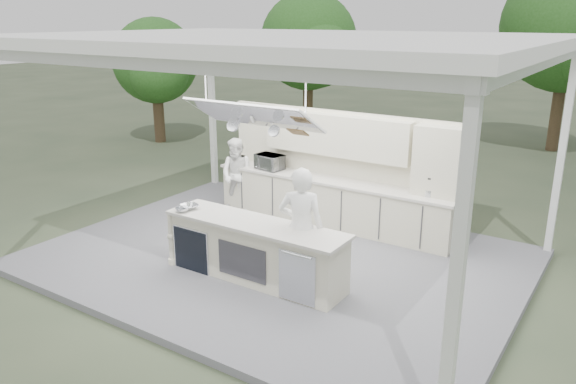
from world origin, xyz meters
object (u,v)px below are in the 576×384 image
Objects in this scene: back_counter at (331,202)px; demo_island at (254,250)px; sous_chef at (238,175)px; head_chef at (301,228)px.

demo_island is at bearing -86.37° from back_counter.
demo_island is 1.97× the size of sous_chef.
demo_island is 3.35m from sous_chef.
sous_chef is (-2.08, -0.35, 0.31)m from back_counter.
head_chef is at bearing -70.64° from back_counter.
demo_island and back_counter have the same top height.
head_chef is (0.91, -2.60, 0.47)m from back_counter.
head_chef is at bearing 16.04° from demo_island.
demo_island is 0.90m from head_chef.
sous_chef is at bearing 132.50° from demo_island.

